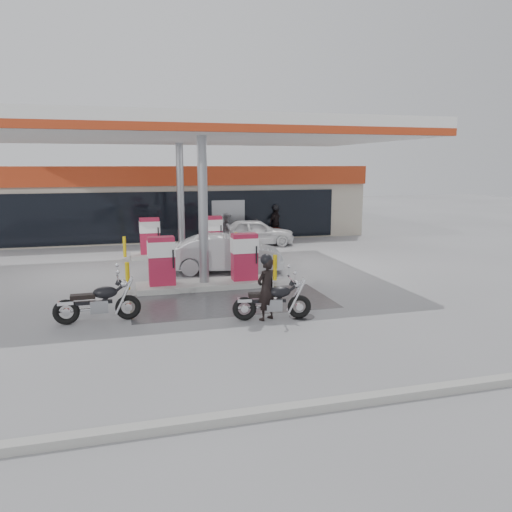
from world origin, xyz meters
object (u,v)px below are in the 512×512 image
Objects in this scene: parked_motorcycle at (99,303)px; hatchback_silver at (225,254)px; pump_island_far at (182,241)px; sedan_white at (255,232)px; parked_car_left at (9,232)px; biker_main at (266,289)px; pump_island_near at (204,267)px; main_motorcycle at (273,302)px; biker_walking at (276,223)px; attendant at (228,232)px; parked_car_right at (255,231)px.

hatchback_silver reaches higher than parked_motorcycle.
pump_island_far is 1.29× the size of sedan_white.
parked_motorcycle is at bearing -139.63° from parked_car_left.
sedan_white is (3.04, 12.18, -0.17)m from biker_main.
pump_island_near is 6.00m from pump_island_far.
parked_motorcycle is (-4.48, 1.01, 0.02)m from main_motorcycle.
hatchback_silver is (-2.85, -6.00, 0.04)m from sedan_white.
pump_island_far is 3.98m from hatchback_silver.
biker_walking is at bearing -76.88° from parked_car_left.
sedan_white is at bearing -170.88° from biker_walking.
attendant reaches higher than main_motorcycle.
pump_island_far reaches higher than main_motorcycle.
biker_walking reaches higher than parked_car_left.
main_motorcycle is at bearing -83.22° from pump_island_far.
parked_motorcycle is at bearing 164.58° from attendant.
biker_walking is (4.65, 13.78, 0.06)m from biker_main.
parked_car_left is at bearing 124.47° from pump_island_near.
pump_island_far is (0.00, 6.00, 0.00)m from pump_island_near.
attendant is 0.43× the size of parked_car_left.
hatchback_silver is (0.19, 6.18, -0.12)m from biker_main.
sedan_white is 0.91× the size of hatchback_silver.
biker_walking is at bearing 53.87° from parked_motorcycle.
biker_main is 0.47× the size of parked_car_right.
sedan_white is 1.10× the size of parked_car_right.
pump_island_far is at bearing -103.94° from parked_car_left.
sedan_white is (2.85, 12.20, 0.19)m from main_motorcycle.
sedan_white is at bearing -15.03° from hatchback_silver.
hatchback_silver is 8.48m from parked_car_right.
sedan_white reaches higher than parked_car_left.
biker_main is 11.06m from attendant.
hatchback_silver is at bearing -156.16° from biker_walking.
pump_island_far is at bearing 128.68° from sedan_white.
hatchback_silver reaches higher than main_motorcycle.
pump_island_near is 7.38m from attendant.
parked_car_right is at bearing 57.85° from parked_motorcycle.
parked_car_left is at bearing 135.22° from biker_walking.
pump_island_far is 10.08m from main_motorcycle.
parked_car_left reaches higher than parked_motorcycle.
parked_car_right is at bearing 65.77° from pump_island_near.
pump_island_near reaches higher than main_motorcycle.
parked_car_right is (0.46, 1.80, -0.18)m from sedan_white.
hatchback_silver is (-0.00, 6.20, 0.24)m from main_motorcycle.
hatchback_silver is 1.21× the size of parked_car_right.
pump_island_near reaches higher than hatchback_silver.
biker_walking reaches higher than biker_main.
main_motorcycle is 0.41m from biker_main.
pump_island_near reaches higher than parked_car_left.
main_motorcycle is 0.54× the size of sedan_white.
parked_car_left is at bearing 58.79° from parked_car_right.
parked_car_left is at bearing 143.93° from pump_island_far.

